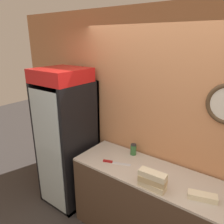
{
  "coord_description": "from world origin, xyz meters",
  "views": [
    {
      "loc": [
        0.8,
        -1.06,
        2.35
      ],
      "look_at": [
        -0.66,
        0.9,
        1.52
      ],
      "focal_mm": 35.0,
      "sensor_mm": 36.0,
      "label": 1
    }
  ],
  "objects": [
    {
      "name": "sandwich_stack_middle",
      "position": [
        0.04,
        0.63,
        1.03
      ],
      "size": [
        0.28,
        0.12,
        0.06
      ],
      "color": "tan",
      "rests_on": "sandwich_stack_bottom"
    },
    {
      "name": "sandwich_stack_bottom",
      "position": [
        0.04,
        0.63,
        0.97
      ],
      "size": [
        0.27,
        0.1,
        0.06
      ],
      "color": "beige",
      "rests_on": "prep_counter"
    },
    {
      "name": "sandwich_stack_top",
      "position": [
        0.04,
        0.63,
        1.09
      ],
      "size": [
        0.28,
        0.11,
        0.06
      ],
      "color": "beige",
      "rests_on": "sandwich_stack_middle"
    },
    {
      "name": "prep_counter",
      "position": [
        0.0,
        0.86,
        0.47
      ],
      "size": [
        2.0,
        0.63,
        0.94
      ],
      "color": "#4C3828",
      "rests_on": "ground_plane"
    },
    {
      "name": "sandwich_flat_left",
      "position": [
        0.49,
        0.76,
        0.96
      ],
      "size": [
        0.27,
        0.16,
        0.06
      ],
      "color": "beige",
      "rests_on": "prep_counter"
    },
    {
      "name": "beverage_cooler",
      "position": [
        -1.4,
        0.87,
        1.07
      ],
      "size": [
        0.63,
        0.7,
        1.98
      ],
      "color": "black",
      "rests_on": "ground_plane"
    },
    {
      "name": "wall_back",
      "position": [
        0.01,
        1.23,
        1.35
      ],
      "size": [
        5.2,
        0.1,
        2.7
      ],
      "color": "tan",
      "rests_on": "ground_plane"
    },
    {
      "name": "chefs_knife",
      "position": [
        -0.54,
        0.77,
        0.94
      ],
      "size": [
        0.33,
        0.15,
        0.02
      ],
      "color": "silver",
      "rests_on": "prep_counter"
    },
    {
      "name": "condiment_jar",
      "position": [
        -0.45,
        1.08,
        1.01
      ],
      "size": [
        0.08,
        0.08,
        0.14
      ],
      "color": "#336B38",
      "rests_on": "prep_counter"
    }
  ]
}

